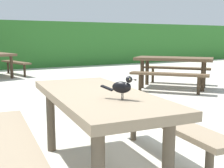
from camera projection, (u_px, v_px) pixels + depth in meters
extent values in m
plane|color=beige|center=(121.00, 165.00, 2.83)|extent=(60.00, 60.00, 0.00)
cube|color=#84725B|center=(97.00, 96.00, 2.56)|extent=(0.92, 1.86, 0.07)
cylinder|color=brown|center=(168.00, 162.00, 2.09)|extent=(0.09, 0.09, 0.67)
cylinder|color=brown|center=(51.00, 120.00, 3.14)|extent=(0.09, 0.09, 0.67)
cylinder|color=brown|center=(97.00, 115.00, 3.36)|extent=(0.09, 0.09, 0.67)
cube|color=#84725B|center=(15.00, 139.00, 2.32)|extent=(0.43, 1.73, 0.05)
cylinder|color=brown|center=(9.00, 140.00, 2.94)|extent=(0.07, 0.07, 0.39)
cube|color=#84725B|center=(164.00, 120.00, 2.88)|extent=(0.43, 1.73, 0.05)
cylinder|color=brown|center=(209.00, 167.00, 2.34)|extent=(0.07, 0.07, 0.39)
cylinder|color=brown|center=(133.00, 124.00, 3.50)|extent=(0.07, 0.07, 0.39)
ellipsoid|color=black|center=(122.00, 87.00, 2.23)|extent=(0.15, 0.16, 0.09)
ellipsoid|color=black|center=(127.00, 87.00, 2.22)|extent=(0.09, 0.09, 0.06)
sphere|color=black|center=(129.00, 79.00, 2.20)|extent=(0.05, 0.05, 0.05)
sphere|color=#EAE08C|center=(131.00, 79.00, 2.21)|extent=(0.01, 0.01, 0.01)
sphere|color=#EAE08C|center=(130.00, 79.00, 2.18)|extent=(0.01, 0.01, 0.01)
cone|color=black|center=(134.00, 80.00, 2.19)|extent=(0.03, 0.03, 0.02)
cube|color=black|center=(107.00, 88.00, 2.28)|extent=(0.09, 0.10, 0.04)
cylinder|color=#47423D|center=(123.00, 96.00, 2.25)|extent=(0.01, 0.01, 0.05)
cylinder|color=#47423D|center=(122.00, 96.00, 2.23)|extent=(0.01, 0.01, 0.05)
cube|color=brown|center=(174.00, 59.00, 7.06)|extent=(1.76, 1.85, 0.07)
cylinder|color=#382B1D|center=(203.00, 77.00, 6.64)|extent=(0.09, 0.09, 0.67)
cylinder|color=#382B1D|center=(204.00, 74.00, 7.13)|extent=(0.09, 0.09, 0.67)
cylinder|color=#382B1D|center=(142.00, 74.00, 7.10)|extent=(0.09, 0.09, 0.67)
cylinder|color=#382B1D|center=(147.00, 72.00, 7.60)|extent=(0.09, 0.09, 0.67)
cube|color=brown|center=(169.00, 74.00, 6.45)|extent=(1.34, 1.47, 0.05)
cylinder|color=#382B1D|center=(199.00, 86.00, 6.27)|extent=(0.07, 0.07, 0.39)
cylinder|color=#382B1D|center=(140.00, 83.00, 6.70)|extent=(0.07, 0.07, 0.39)
cube|color=brown|center=(177.00, 68.00, 7.76)|extent=(1.34, 1.47, 0.05)
cylinder|color=#382B1D|center=(202.00, 77.00, 7.58)|extent=(0.07, 0.07, 0.39)
cylinder|color=#382B1D|center=(153.00, 75.00, 8.00)|extent=(0.07, 0.07, 0.39)
cylinder|color=#382B1D|center=(12.00, 67.00, 8.77)|extent=(0.09, 0.09, 0.67)
cube|color=brown|center=(16.00, 62.00, 9.56)|extent=(0.64, 1.73, 0.05)
cylinder|color=#382B1D|center=(25.00, 71.00, 9.12)|extent=(0.07, 0.07, 0.39)
cylinder|color=#382B1D|center=(8.00, 68.00, 10.07)|extent=(0.07, 0.07, 0.39)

